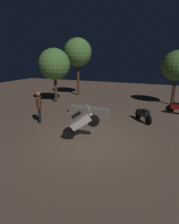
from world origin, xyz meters
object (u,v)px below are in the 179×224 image
motorcycle_black_parked_right (143,114)px  person_rider_beside (39,104)px  motorcycle_white_foreground (81,123)px  motorcycle_red_parked_left (179,108)px

motorcycle_black_parked_right → person_rider_beside: size_ratio=0.77×
motorcycle_black_parked_right → person_rider_beside: person_rider_beside is taller
motorcycle_white_foreground → person_rider_beside: 3.23m
motorcycle_red_parked_left → motorcycle_white_foreground: bearing=-113.8°
motorcycle_red_parked_left → motorcycle_black_parked_right: (-1.96, -2.29, 0.00)m
motorcycle_red_parked_left → person_rider_beside: (-7.33, -4.77, 0.64)m
motorcycle_white_foreground → motorcycle_red_parked_left: size_ratio=0.99×
motorcycle_white_foreground → motorcycle_red_parked_left: (4.29, 5.80, -0.31)m
person_rider_beside → motorcycle_white_foreground: bearing=-46.6°
motorcycle_red_parked_left → motorcycle_black_parked_right: size_ratio=1.19×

